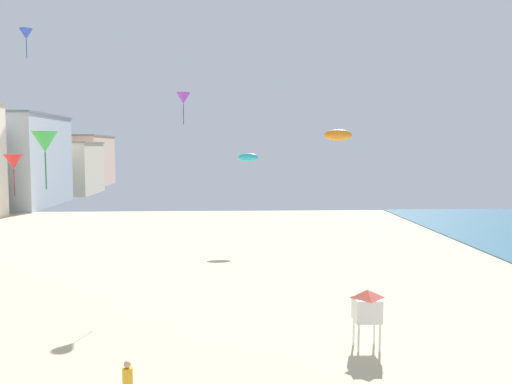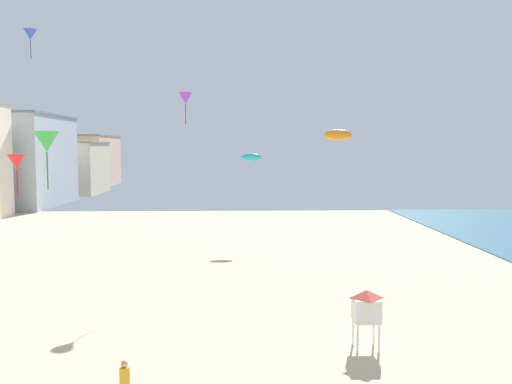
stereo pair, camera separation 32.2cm
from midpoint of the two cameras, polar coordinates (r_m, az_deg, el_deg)
boardwalk_hotel_far at (r=85.53m, az=-25.32°, el=3.13°), size 15.97×18.27×13.30m
boardwalk_hotel_distant at (r=103.90m, az=-20.96°, el=2.46°), size 17.83×13.84×9.51m
boardwalk_hotel_furthest at (r=122.25m, az=-18.01°, el=3.23°), size 12.32×19.32×11.09m
kite_flyer at (r=18.89m, az=-13.45°, el=-19.21°), size 0.34×0.34×1.64m
lifeguard_stand at (r=23.45m, az=12.18°, el=-11.95°), size 1.10×1.10×2.55m
kite_blue_delta at (r=48.99m, az=-22.96°, el=15.34°), size 1.05×1.05×2.38m
kite_purple_delta at (r=36.15m, az=-7.35°, el=9.96°), size 0.93×0.93×2.11m
kite_cyan_parafoil at (r=47.90m, az=-0.31°, el=3.75°), size 1.84×0.51×0.72m
kite_red_delta at (r=37.78m, az=-24.15°, el=2.99°), size 1.19×1.19×2.70m
kite_green_delta at (r=30.16m, az=-21.34°, el=5.05°), size 1.35×1.35×3.07m
kite_orange_parafoil at (r=24.41m, az=9.18°, el=6.08°), size 1.28×0.36×0.50m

